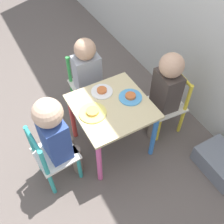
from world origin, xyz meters
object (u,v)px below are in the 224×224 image
Objects in this scene: chair_yellow at (168,105)px; chair_teal at (53,156)px; chair_green at (86,85)px; child_back at (165,88)px; kids_table at (112,113)px; child_front at (56,133)px; plate_back at (130,97)px; plate_front at (93,112)px; storage_bin at (221,163)px; child_left at (88,73)px; plate_left at (102,91)px.

chair_yellow and chair_teal have the same top height.
chair_teal is (0.00, -0.95, 0.00)m from chair_yellow.
chair_yellow is at bearing -46.27° from chair_green.
chair_green is 0.68m from child_back.
chair_teal reaches higher than kids_table.
plate_back is at bearing -91.35° from child_front.
plate_back is (-0.04, -0.27, 0.02)m from child_back.
kids_table is 0.49m from chair_teal.
chair_teal is 2.79× the size of plate_front.
storage_bin is (1.05, 0.57, -0.18)m from chair_green.
child_left is (0.06, -0.00, 0.18)m from chair_green.
child_left is 0.44m from plate_back.
plate_front is at bearing -87.21° from child_front.
plate_left is at bearing 180.00° from kids_table.
storage_bin is at bearing -121.90° from chair_teal.
storage_bin is (0.54, 0.17, -0.38)m from child_back.
kids_table is 0.99× the size of chair_yellow.
chair_green is 0.54m from plate_back.
child_front reaches higher than chair_teal.
chair_green is 2.79× the size of plate_front.
child_front is at bearing -84.75° from kids_table.
plate_back is at bearing -70.48° from child_left.
child_front is at bearing -81.97° from plate_front.
chair_yellow is at bearing -95.14° from chair_teal.
child_back is 4.60× the size of plate_back.
chair_yellow is 0.95m from chair_teal.
chair_green reaches higher than plate_left.
plate_left is at bearing -135.00° from plate_back.
plate_front is (-0.04, -0.56, 0.02)m from child_back.
kids_table is 0.43m from child_front.
plate_left is (-0.19, 0.48, 0.21)m from chair_teal.
storage_bin is at bearing -123.48° from child_front.
child_front is (0.51, -0.44, 0.21)m from chair_green.
plate_left and plate_front have the same top height.
plate_front is at bearing -45.00° from plate_left.
plate_back is (0.15, 0.15, -0.00)m from plate_left.
kids_table is 0.49m from chair_yellow.
child_back is at bearing 82.29° from plate_back.
child_left reaches higher than plate_back.
storage_bin is (0.58, 0.44, -0.39)m from plate_back.
child_left is 4.44× the size of plate_back.
chair_yellow reaches higher than plate_left.
chair_green is at bearing -45.56° from child_front.
plate_back is at bearing 45.00° from plate_left.
plate_front is (0.48, -0.17, 0.21)m from chair_green.
chair_yellow is 0.68× the size of child_front.
chair_yellow is 0.72× the size of child_left.
child_back is 0.27m from plate_back.
chair_yellow is at bearing 82.77° from plate_back.
plate_back is (-0.04, 0.62, 0.21)m from chair_teal.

